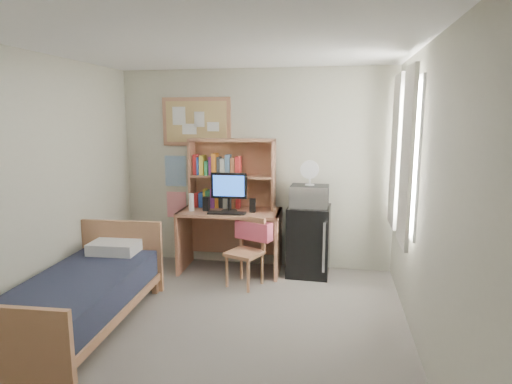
% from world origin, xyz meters
% --- Properties ---
extents(floor, '(3.60, 4.20, 0.02)m').
position_xyz_m(floor, '(0.00, 0.00, -0.01)').
color(floor, gray).
rests_on(floor, ground).
extents(ceiling, '(3.60, 4.20, 0.02)m').
position_xyz_m(ceiling, '(0.00, 0.00, 2.60)').
color(ceiling, white).
rests_on(ceiling, wall_back).
extents(wall_back, '(3.60, 0.04, 2.60)m').
position_xyz_m(wall_back, '(0.00, 2.10, 1.30)').
color(wall_back, beige).
rests_on(wall_back, floor).
extents(wall_front, '(3.60, 0.04, 2.60)m').
position_xyz_m(wall_front, '(0.00, -2.10, 1.30)').
color(wall_front, beige).
rests_on(wall_front, floor).
extents(wall_left, '(0.04, 4.20, 2.60)m').
position_xyz_m(wall_left, '(-1.80, 0.00, 1.30)').
color(wall_left, beige).
rests_on(wall_left, floor).
extents(wall_right, '(0.04, 4.20, 2.60)m').
position_xyz_m(wall_right, '(1.80, 0.00, 1.30)').
color(wall_right, beige).
rests_on(wall_right, floor).
extents(window_unit, '(0.10, 1.40, 1.70)m').
position_xyz_m(window_unit, '(1.75, 1.20, 1.60)').
color(window_unit, white).
rests_on(window_unit, wall_right).
extents(curtain_left, '(0.04, 0.55, 1.70)m').
position_xyz_m(curtain_left, '(1.72, 0.80, 1.60)').
color(curtain_left, silver).
rests_on(curtain_left, wall_right).
extents(curtain_right, '(0.04, 0.55, 1.70)m').
position_xyz_m(curtain_right, '(1.72, 1.60, 1.60)').
color(curtain_right, silver).
rests_on(curtain_right, wall_right).
extents(bulletin_board, '(0.94, 0.03, 0.64)m').
position_xyz_m(bulletin_board, '(-0.78, 2.08, 1.92)').
color(bulletin_board, tan).
rests_on(bulletin_board, wall_back).
extents(poster_wave, '(0.30, 0.01, 0.42)m').
position_xyz_m(poster_wave, '(-1.10, 2.09, 1.25)').
color(poster_wave, '#2A6BAA').
rests_on(poster_wave, wall_back).
extents(poster_japan, '(0.28, 0.01, 0.36)m').
position_xyz_m(poster_japan, '(-1.10, 2.09, 0.78)').
color(poster_japan, '#F22A3E').
rests_on(poster_japan, wall_back).
extents(desk, '(1.30, 0.68, 0.80)m').
position_xyz_m(desk, '(-0.25, 1.76, 0.40)').
color(desk, '#B17756').
rests_on(desk, floor).
extents(desk_chair, '(0.53, 0.53, 0.81)m').
position_xyz_m(desk_chair, '(0.04, 1.29, 0.41)').
color(desk_chair, tan).
rests_on(desk_chair, floor).
extents(mini_fridge, '(0.53, 0.53, 0.88)m').
position_xyz_m(mini_fridge, '(0.75, 1.82, 0.44)').
color(mini_fridge, black).
rests_on(mini_fridge, floor).
extents(bed, '(1.00, 1.86, 0.50)m').
position_xyz_m(bed, '(-1.28, 0.01, 0.25)').
color(bed, '#1B1F31').
rests_on(bed, floor).
extents(hutch, '(1.12, 0.32, 0.91)m').
position_xyz_m(hutch, '(-0.25, 1.91, 1.26)').
color(hutch, '#B17756').
rests_on(hutch, desk).
extents(monitor, '(0.45, 0.05, 0.48)m').
position_xyz_m(monitor, '(-0.25, 1.70, 1.04)').
color(monitor, black).
rests_on(monitor, desk).
extents(keyboard, '(0.47, 0.16, 0.02)m').
position_xyz_m(keyboard, '(-0.24, 1.56, 0.81)').
color(keyboard, black).
rests_on(keyboard, desk).
extents(speaker_left, '(0.08, 0.08, 0.18)m').
position_xyz_m(speaker_left, '(-0.55, 1.69, 0.89)').
color(speaker_left, black).
rests_on(speaker_left, desk).
extents(speaker_right, '(0.07, 0.07, 0.17)m').
position_xyz_m(speaker_right, '(0.05, 1.71, 0.89)').
color(speaker_right, black).
rests_on(speaker_right, desk).
extents(water_bottle, '(0.07, 0.07, 0.23)m').
position_xyz_m(water_bottle, '(-0.73, 1.64, 0.91)').
color(water_bottle, white).
rests_on(water_bottle, desk).
extents(hoodie, '(0.48, 0.31, 0.22)m').
position_xyz_m(hoodie, '(0.11, 1.48, 0.63)').
color(hoodie, '#E75872').
rests_on(hoodie, desk_chair).
extents(microwave, '(0.47, 0.36, 0.27)m').
position_xyz_m(microwave, '(0.75, 1.80, 1.02)').
color(microwave, '#B5B5BA').
rests_on(microwave, mini_fridge).
extents(desk_fan, '(0.23, 0.23, 0.28)m').
position_xyz_m(desk_fan, '(0.75, 1.80, 1.29)').
color(desk_fan, white).
rests_on(desk_fan, microwave).
extents(pillow, '(0.53, 0.39, 0.12)m').
position_xyz_m(pillow, '(-1.32, 0.76, 0.56)').
color(pillow, white).
rests_on(pillow, bed).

